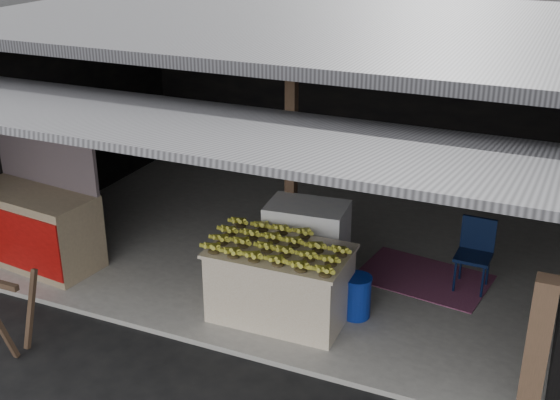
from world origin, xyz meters
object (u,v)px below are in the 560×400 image
at_px(white_crate, 307,245).
at_px(neighbor_stall, 34,224).
at_px(plastic_chair, 475,248).
at_px(banana_table, 280,283).
at_px(water_barrel, 357,298).

relative_size(white_crate, neighbor_stall, 0.58).
relative_size(white_crate, plastic_chair, 1.20).
xyz_separation_m(banana_table, water_barrel, (0.76, 0.34, -0.18)).
height_order(neighbor_stall, water_barrel, neighbor_stall).
relative_size(banana_table, white_crate, 1.48).
distance_m(banana_table, plastic_chair, 2.36).
relative_size(neighbor_stall, water_barrel, 3.87).
distance_m(white_crate, neighbor_stall, 3.40).
height_order(banana_table, water_barrel, banana_table).
xyz_separation_m(neighbor_stall, plastic_chair, (5.10, 1.59, -0.02)).
bearing_deg(neighbor_stall, water_barrel, 11.82).
bearing_deg(water_barrel, plastic_chair, 48.97).
xyz_separation_m(white_crate, neighbor_stall, (-3.29, -0.85, 0.01)).
bearing_deg(neighbor_stall, banana_table, 7.29).
bearing_deg(plastic_chair, white_crate, -156.12).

